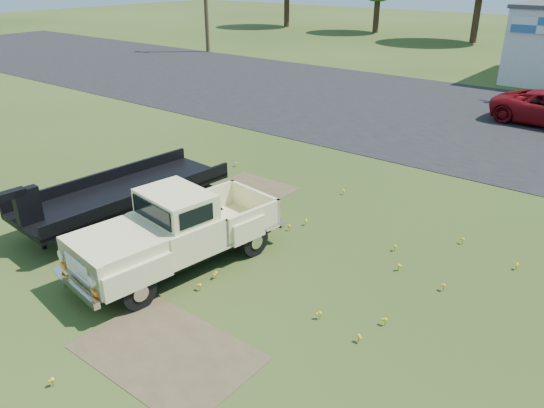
{
  "coord_description": "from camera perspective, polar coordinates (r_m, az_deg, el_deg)",
  "views": [
    {
      "loc": [
        7.3,
        -7.53,
        5.99
      ],
      "look_at": [
        0.62,
        1.0,
        1.09
      ],
      "focal_mm": 35.0,
      "sensor_mm": 36.0,
      "label": 1
    }
  ],
  "objects": [
    {
      "name": "dirt_patch_b",
      "position": [
        15.62,
        -1.9,
        1.75
      ],
      "size": [
        2.2,
        1.6,
        0.01
      ],
      "primitive_type": "cube",
      "color": "brown",
      "rests_on": "ground"
    },
    {
      "name": "vintage_pickup_truck",
      "position": [
        11.41,
        -10.09,
        -2.73
      ],
      "size": [
        2.53,
        5.02,
        1.74
      ],
      "primitive_type": null,
      "rotation": [
        0.0,
        0.0,
        -0.14
      ],
      "color": "beige",
      "rests_on": "ground"
    },
    {
      "name": "dirt_patch_a",
      "position": [
        9.49,
        -11.18,
        -15.39
      ],
      "size": [
        3.0,
        2.0,
        0.01
      ],
      "primitive_type": "cube",
      "color": "brown",
      "rests_on": "ground"
    },
    {
      "name": "ground",
      "position": [
        12.07,
        -5.27,
        -5.53
      ],
      "size": [
        140.0,
        140.0,
        0.0
      ],
      "primitive_type": "plane",
      "color": "#2B3F14",
      "rests_on": "ground"
    },
    {
      "name": "asphalt_lot",
      "position": [
        24.42,
        19.74,
        8.7
      ],
      "size": [
        90.0,
        14.0,
        0.02
      ],
      "primitive_type": "cube",
      "color": "black",
      "rests_on": "ground"
    },
    {
      "name": "flatbed_trailer",
      "position": [
        13.96,
        -15.65,
        1.57
      ],
      "size": [
        2.39,
        6.03,
        1.61
      ],
      "primitive_type": null,
      "rotation": [
        0.0,
        0.0,
        -0.07
      ],
      "color": "black",
      "rests_on": "ground"
    }
  ]
}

